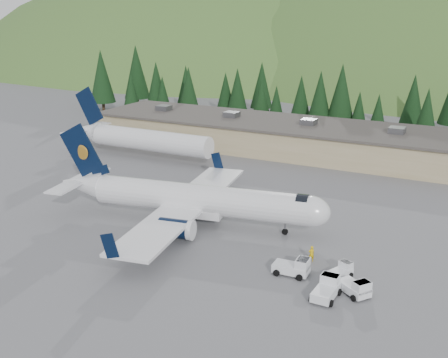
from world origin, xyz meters
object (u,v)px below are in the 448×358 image
Objects in this scene: baggage_tug_a at (294,267)px; ramp_worker at (311,254)px; second_airliner at (137,138)px; terminal_building at (281,136)px; airliner at (193,200)px; baggage_tug_b at (356,288)px; baggage_tug_c at (341,271)px; baggage_tug_d at (327,289)px.

ramp_worker is at bearing 80.20° from baggage_tug_a.
terminal_building is at bearing 38.78° from second_airliner.
baggage_tug_a is (15.51, -7.12, -2.18)m from airliner.
baggage_tug_c is at bearing 161.04° from baggage_tug_b.
baggage_tug_a is 1.00× the size of baggage_tug_b.
terminal_building is 41.80× the size of ramp_worker.
baggage_tug_d is at bearing -36.29° from second_airliner.
baggage_tug_d is at bearing -156.46° from baggage_tug_c.
baggage_tug_c is (43.59, -27.51, -2.70)m from second_airliner.
airliner reaches higher than baggage_tug_a.
baggage_tug_d is at bearing -35.66° from baggage_tug_a.
ramp_worker is at bearing 175.31° from baggage_tug_b.
baggage_tug_b is 2.07× the size of ramp_worker.
airliner is 19.95× the size of ramp_worker.
terminal_building is (-19.54, 45.29, 1.80)m from baggage_tug_a.
terminal_building reaches higher than ramp_worker.
baggage_tug_c is 4.11m from ramp_worker.
second_airliner is at bearing -141.22° from terminal_building.
ramp_worker is (20.02, -41.65, -1.77)m from terminal_building.
second_airliner is at bearing 127.74° from airliner.
ramp_worker is (-5.83, 4.86, 0.09)m from baggage_tug_b.
second_airliner reaches higher than airliner.
terminal_building is 46.24m from ramp_worker.
second_airliner is at bearing 141.03° from baggage_tug_a.
second_airliner reaches higher than baggage_tug_c.
baggage_tug_a reaches higher than baggage_tug_d.
airliner is at bearing 152.94° from baggage_tug_a.
baggage_tug_d is (4.08, -2.68, -0.01)m from baggage_tug_a.
terminal_building reaches higher than baggage_tug_d.
baggage_tug_d is at bearing -111.48° from baggage_tug_b.
airliner is 32.63m from second_airliner.
airliner is 20.50m from baggage_tug_c.
ramp_worker is (-3.66, 1.86, 0.23)m from baggage_tug_c.
airliner is 17.21m from baggage_tug_a.
baggage_tug_a reaches higher than ramp_worker.
airliner is 38.38m from terminal_building.
airliner reaches higher than baggage_tug_b.
second_airliner reaches higher than baggage_tug_a.
baggage_tug_b is (45.76, -30.51, -2.56)m from second_airliner.
second_airliner is 54.07m from baggage_tug_d.
baggage_tug_d is at bearing -36.05° from airliner.
second_airliner reaches higher than terminal_building.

